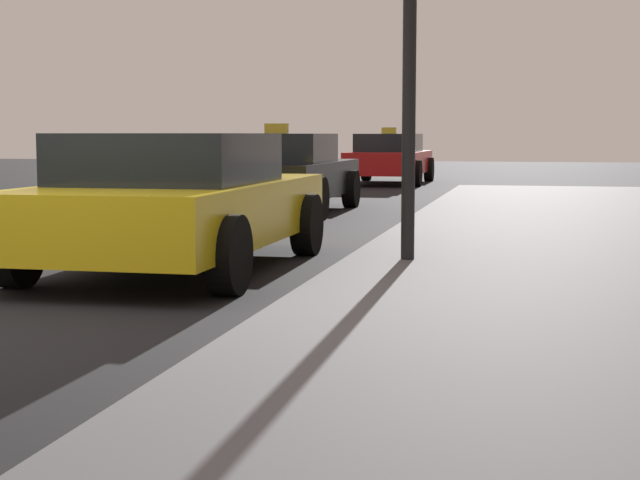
% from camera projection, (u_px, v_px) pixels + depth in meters
% --- Properties ---
extents(sidewalk, '(4.00, 32.00, 0.15)m').
position_uv_depth(sidewalk, '(589.00, 344.00, 5.55)').
color(sidewalk, '#5B5B60').
rests_on(sidewalk, ground_plane).
extents(car_yellow, '(2.05, 4.16, 1.27)m').
position_uv_depth(car_yellow, '(176.00, 201.00, 9.07)').
color(car_yellow, yellow).
rests_on(car_yellow, ground_plane).
extents(car_black, '(2.06, 4.08, 1.43)m').
position_uv_depth(car_black, '(279.00, 173.00, 15.76)').
color(car_black, black).
rests_on(car_black, ground_plane).
extents(car_red, '(1.93, 4.30, 1.43)m').
position_uv_depth(car_red, '(390.00, 158.00, 25.03)').
color(car_red, red).
rests_on(car_red, ground_plane).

